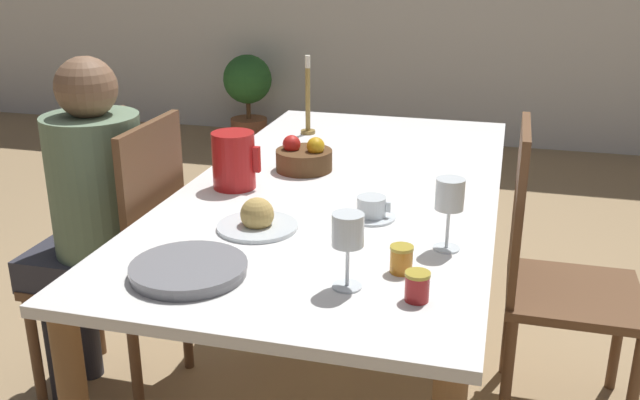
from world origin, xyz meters
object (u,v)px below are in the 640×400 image
bread_plate (257,219)px  jam_jar_red (417,285)px  person_seated (91,206)px  red_pitcher (234,160)px  teacup_near_person (371,209)px  wine_glass_juice (348,234)px  candlestick_tall (308,104)px  chair_opposite (550,271)px  potted_plant (248,89)px  chair_person_side (127,259)px  jam_jar_amber (401,258)px  wine_glass_water (450,198)px  serving_tray (189,269)px  fruit_bowl (304,158)px

bread_plate → jam_jar_red: 0.57m
person_seated → red_pitcher: bearing=-70.5°
red_pitcher → teacup_near_person: bearing=-17.8°
wine_glass_juice → candlestick_tall: (-0.47, 1.32, -0.01)m
chair_opposite → potted_plant: bearing=-144.7°
chair_person_side → jam_jar_amber: (0.96, -0.36, 0.28)m
chair_person_side → teacup_near_person: bearing=-92.0°
person_seated → wine_glass_water: bearing=-98.2°
serving_tray → potted_plant: (-1.29, 3.84, -0.37)m
person_seated → candlestick_tall: person_seated is taller
chair_person_side → wine_glass_juice: (0.86, -0.47, 0.37)m
chair_person_side → candlestick_tall: size_ratio=3.06×
fruit_bowl → potted_plant: (-1.33, 2.98, -0.40)m
chair_person_side → serving_tray: (0.48, -0.51, 0.26)m
teacup_near_person → jam_jar_red: size_ratio=2.08×
chair_opposite → candlestick_tall: 1.19m
person_seated → bread_plate: bearing=-104.2°
bread_plate → jam_jar_amber: (0.43, -0.17, 0.01)m
wine_glass_juice → serving_tray: 0.40m
teacup_near_person → potted_plant: size_ratio=0.21×
wine_glass_juice → fruit_bowl: bearing=112.5°
chair_opposite → jam_jar_amber: 0.79m
bread_plate → fruit_bowl: fruit_bowl is taller
wine_glass_water → wine_glass_juice: bearing=-125.8°
teacup_near_person → candlestick_tall: 0.99m
jam_jar_red → jam_jar_amber: bearing=112.9°
chair_opposite → bread_plate: size_ratio=4.36×
chair_opposite → wine_glass_water: 0.67m
chair_person_side → teacup_near_person: 0.87m
teacup_near_person → bread_plate: size_ratio=0.63×
jam_jar_amber → fruit_bowl: (-0.45, 0.72, 0.01)m
jam_jar_amber → potted_plant: jam_jar_amber is taller
chair_person_side → red_pitcher: (0.34, 0.12, 0.33)m
teacup_near_person → serving_tray: size_ratio=0.51×
teacup_near_person → fruit_bowl: size_ratio=0.73×
chair_person_side → wine_glass_juice: 1.05m
chair_person_side → chair_opposite: 1.38m
teacup_near_person → candlestick_tall: (-0.44, 0.88, 0.10)m
jam_jar_amber → fruit_bowl: fruit_bowl is taller
candlestick_tall → person_seated: bearing=-118.7°
fruit_bowl → jam_jar_red: bearing=-59.2°
red_pitcher → wine_glass_water: 0.78m
wine_glass_water → wine_glass_juice: 0.34m
jam_jar_amber → potted_plant: bearing=115.7°
wine_glass_water → candlestick_tall: candlestick_tall is taller
serving_tray → fruit_bowl: size_ratio=1.44×
chair_opposite → red_pitcher: (-1.01, -0.14, 0.33)m
person_seated → candlestick_tall: bearing=-28.7°
candlestick_tall → serving_tray: bearing=-86.3°
candlestick_tall → potted_plant: candlestick_tall is taller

